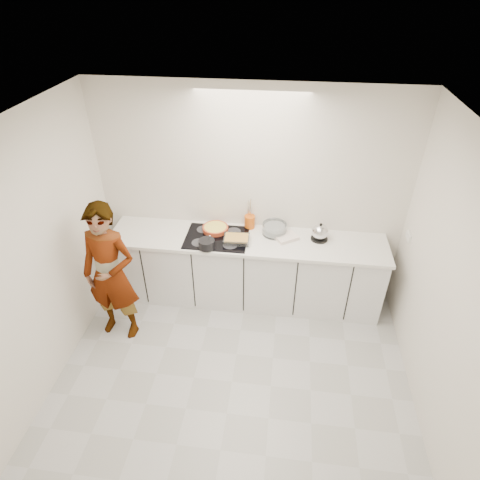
# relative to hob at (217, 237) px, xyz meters

# --- Properties ---
(floor) EXTENTS (3.60, 3.20, 0.00)m
(floor) POSITION_rel_hob_xyz_m (0.35, -1.26, -0.92)
(floor) COLOR #BBBBBB
(floor) RESTS_ON ground
(ceiling) EXTENTS (3.60, 3.20, 0.00)m
(ceiling) POSITION_rel_hob_xyz_m (0.35, -1.26, 1.68)
(ceiling) COLOR white
(ceiling) RESTS_ON wall_back
(wall_back) EXTENTS (3.60, 0.00, 2.60)m
(wall_back) POSITION_rel_hob_xyz_m (0.35, 0.34, 0.38)
(wall_back) COLOR silver
(wall_back) RESTS_ON ground
(wall_left) EXTENTS (0.00, 3.20, 2.60)m
(wall_left) POSITION_rel_hob_xyz_m (-1.45, -1.26, 0.38)
(wall_left) COLOR silver
(wall_left) RESTS_ON ground
(wall_right) EXTENTS (0.02, 3.20, 2.60)m
(wall_right) POSITION_rel_hob_xyz_m (2.15, -1.24, 0.38)
(wall_right) COLOR silver
(wall_right) RESTS_ON ground
(base_cabinets) EXTENTS (3.20, 0.58, 0.87)m
(base_cabinets) POSITION_rel_hob_xyz_m (0.35, 0.02, -0.48)
(base_cabinets) COLOR silver
(base_cabinets) RESTS_ON floor
(countertop) EXTENTS (3.24, 0.64, 0.04)m
(countertop) POSITION_rel_hob_xyz_m (0.35, 0.02, -0.03)
(countertop) COLOR white
(countertop) RESTS_ON base_cabinets
(hob) EXTENTS (0.72, 0.54, 0.01)m
(hob) POSITION_rel_hob_xyz_m (0.00, 0.00, 0.00)
(hob) COLOR black
(hob) RESTS_ON countertop
(tart_dish) EXTENTS (0.39, 0.39, 0.05)m
(tart_dish) POSITION_rel_hob_xyz_m (-0.04, 0.14, 0.03)
(tart_dish) COLOR #BB4222
(tart_dish) RESTS_ON hob
(saucepan) EXTENTS (0.24, 0.24, 0.17)m
(saucepan) POSITION_rel_hob_xyz_m (-0.07, -0.22, 0.06)
(saucepan) COLOR black
(saucepan) RESTS_ON hob
(baking_dish) EXTENTS (0.30, 0.23, 0.06)m
(baking_dish) POSITION_rel_hob_xyz_m (0.24, -0.06, 0.04)
(baking_dish) COLOR silver
(baking_dish) RESTS_ON hob
(mixing_bowl) EXTENTS (0.32, 0.32, 0.13)m
(mixing_bowl) POSITION_rel_hob_xyz_m (0.66, 0.18, 0.05)
(mixing_bowl) COLOR silver
(mixing_bowl) RESTS_ON countertop
(tea_towel) EXTENTS (0.30, 0.29, 0.04)m
(tea_towel) POSITION_rel_hob_xyz_m (0.81, 0.08, 0.01)
(tea_towel) COLOR white
(tea_towel) RESTS_ON countertop
(kettle) EXTENTS (0.24, 0.24, 0.22)m
(kettle) POSITION_rel_hob_xyz_m (1.18, 0.12, 0.09)
(kettle) COLOR black
(kettle) RESTS_ON countertop
(utensil_crock) EXTENTS (0.16, 0.16, 0.16)m
(utensil_crock) POSITION_rel_hob_xyz_m (0.36, 0.28, 0.07)
(utensil_crock) COLOR #D0570F
(utensil_crock) RESTS_ON countertop
(cook) EXTENTS (0.64, 0.46, 1.66)m
(cook) POSITION_rel_hob_xyz_m (-1.02, -0.70, -0.08)
(cook) COLOR silver
(cook) RESTS_ON floor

